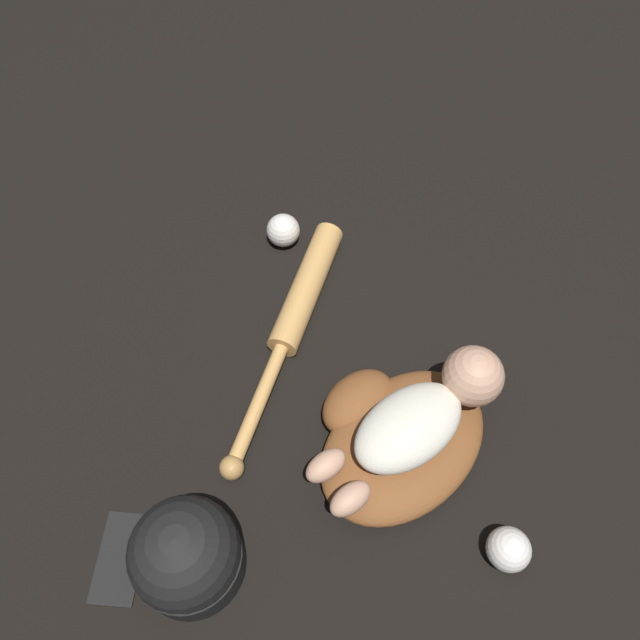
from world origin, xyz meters
The scene contains 7 objects.
ground_plane centered at (0.00, 0.00, 0.00)m, with size 6.00×6.00×0.00m, color black.
baseball_glove centered at (0.04, -0.03, 0.04)m, with size 0.38×0.33×0.07m.
baby_figure centered at (0.06, -0.06, 0.11)m, with size 0.34×0.25×0.10m.
baseball_bat centered at (0.21, 0.22, 0.03)m, with size 0.54×0.09×0.06m.
baseball centered at (0.37, 0.33, 0.03)m, with size 0.07×0.07×0.07m.
baseball_spare centered at (-0.06, -0.24, 0.03)m, with size 0.07×0.07×0.07m.
baseball_cap centered at (-0.26, 0.19, 0.07)m, with size 0.19×0.24×0.16m.
Camera 1 is at (-0.36, -0.06, 1.01)m, focal length 35.00 mm.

